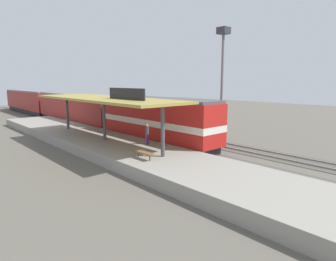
% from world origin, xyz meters
% --- Properties ---
extents(ground_plane, '(120.00, 120.00, 0.00)m').
position_xyz_m(ground_plane, '(2.00, 0.00, 0.00)').
color(ground_plane, '#5B564C').
extents(track_near, '(3.20, 110.00, 0.16)m').
position_xyz_m(track_near, '(0.00, 0.00, 0.03)').
color(track_near, '#4E4941').
rests_on(track_near, ground).
extents(track_far, '(3.20, 110.00, 0.16)m').
position_xyz_m(track_far, '(4.60, 0.00, 0.03)').
color(track_far, '#4E4941').
rests_on(track_far, ground).
extents(platform, '(6.00, 44.00, 0.90)m').
position_xyz_m(platform, '(-4.60, 0.00, 0.45)').
color(platform, gray).
rests_on(platform, ground).
extents(station_canopy, '(5.20, 18.00, 4.70)m').
position_xyz_m(station_canopy, '(-4.60, -0.09, 4.53)').
color(station_canopy, '#47474C').
rests_on(station_canopy, platform).
extents(platform_bench, '(0.44, 1.70, 0.50)m').
position_xyz_m(platform_bench, '(-6.00, -7.63, 1.34)').
color(platform_bench, '#333338').
rests_on(platform_bench, platform).
extents(locomotive, '(2.93, 14.43, 4.44)m').
position_xyz_m(locomotive, '(0.00, -1.79, 2.41)').
color(locomotive, '#28282D').
rests_on(locomotive, track_near).
extents(passenger_carriage_front, '(2.90, 20.00, 4.24)m').
position_xyz_m(passenger_carriage_front, '(0.00, 16.21, 2.31)').
color(passenger_carriage_front, '#28282D').
rests_on(passenger_carriage_front, track_near).
extents(passenger_carriage_rear, '(2.90, 20.00, 4.24)m').
position_xyz_m(passenger_carriage_rear, '(0.00, 37.01, 2.31)').
color(passenger_carriage_rear, '#28282D').
rests_on(passenger_carriage_rear, track_near).
extents(light_mast, '(1.10, 1.10, 11.70)m').
position_xyz_m(light_mast, '(7.80, -3.51, 8.40)').
color(light_mast, slate).
rests_on(light_mast, ground).
extents(person_waiting, '(0.34, 0.34, 1.71)m').
position_xyz_m(person_waiting, '(-2.93, -4.07, 1.85)').
color(person_waiting, '#663375').
rests_on(person_waiting, platform).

